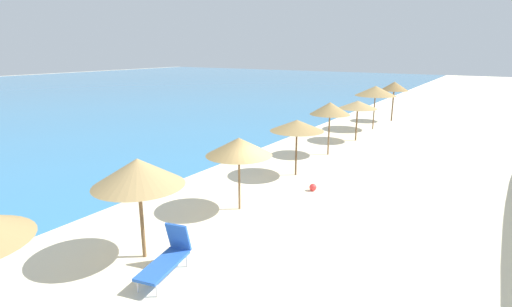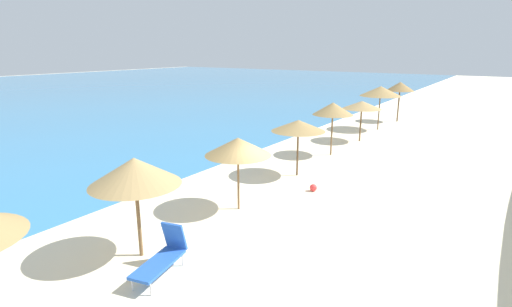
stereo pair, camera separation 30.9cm
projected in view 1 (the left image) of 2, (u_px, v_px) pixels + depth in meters
The scene contains 10 objects.
ground_plane at pixel (289, 216), 12.72m from camera, with size 160.00×160.00×0.00m, color beige.
beach_umbrella_4 at pixel (138, 172), 9.62m from camera, with size 2.27×2.27×2.64m.
beach_umbrella_5 at pixel (239, 147), 12.69m from camera, with size 2.17×2.17×2.46m.
beach_umbrella_6 at pixel (297, 126), 16.28m from camera, with size 2.25×2.25×2.38m.
beach_umbrella_7 at pixel (330, 108), 19.47m from camera, with size 2.01×2.01×2.67m.
beach_umbrella_8 at pixel (358, 105), 22.63m from camera, with size 2.21×2.21×2.34m.
beach_umbrella_9 at pixel (376, 91), 25.80m from camera, with size 2.66×2.66×2.87m.
beach_umbrella_10 at pixel (394, 86), 28.84m from camera, with size 2.02×2.02×2.90m.
lounge_chair_1 at pixel (168, 257), 9.29m from camera, with size 1.71×0.91×1.11m.
beach_ball at pixel (313, 187), 14.91m from camera, with size 0.28×0.28×0.28m, color red.
Camera 1 is at (-10.52, -5.40, 5.21)m, focal length 27.63 mm.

